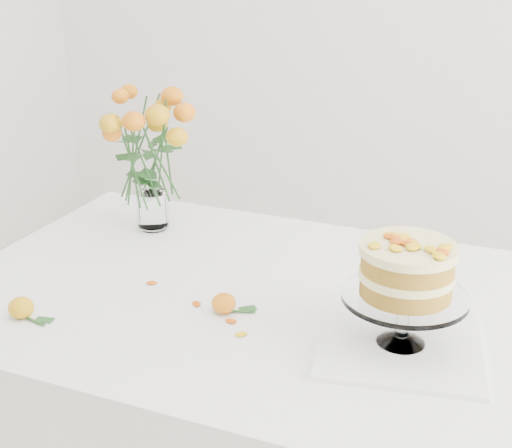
{
  "coord_description": "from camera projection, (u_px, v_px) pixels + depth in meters",
  "views": [
    {
      "loc": [
        0.52,
        -1.3,
        1.48
      ],
      "look_at": [
        -0.05,
        0.07,
        0.89
      ],
      "focal_mm": 50.0,
      "sensor_mm": 36.0,
      "label": 1
    }
  ],
  "objects": [
    {
      "name": "table",
      "position": [
        265.0,
        327.0,
        1.6
      ],
      "size": [
        1.43,
        0.93,
        0.76
      ],
      "color": "tan",
      "rests_on": "ground"
    },
    {
      "name": "napkin",
      "position": [
        400.0,
        344.0,
        1.37
      ],
      "size": [
        0.35,
        0.35,
        0.01
      ],
      "primitive_type": "cube",
      "rotation": [
        0.0,
        0.0,
        0.18
      ],
      "color": "white",
      "rests_on": "table"
    },
    {
      "name": "cake_stand",
      "position": [
        406.0,
        275.0,
        1.32
      ],
      "size": [
        0.24,
        0.24,
        0.21
      ],
      "rotation": [
        0.0,
        0.0,
        0.08
      ],
      "color": "white",
      "rests_on": "napkin"
    },
    {
      "name": "rose_vase",
      "position": [
        149.0,
        141.0,
        1.84
      ],
      "size": [
        0.32,
        0.32,
        0.42
      ],
      "rotation": [
        0.0,
        0.0,
        -0.22
      ],
      "color": "white",
      "rests_on": "table"
    },
    {
      "name": "loose_rose_near",
      "position": [
        21.0,
        308.0,
        1.47
      ],
      "size": [
        0.09,
        0.05,
        0.05
      ],
      "rotation": [
        0.0,
        0.0,
        -0.21
      ],
      "color": "gold",
      "rests_on": "table"
    },
    {
      "name": "loose_rose_far",
      "position": [
        224.0,
        303.0,
        1.49
      ],
      "size": [
        0.09,
        0.05,
        0.04
      ],
      "rotation": [
        0.0,
        0.0,
        0.31
      ],
      "color": "#D2650A",
      "rests_on": "table"
    },
    {
      "name": "stray_petal_a",
      "position": [
        196.0,
        304.0,
        1.53
      ],
      "size": [
        0.03,
        0.02,
        0.0
      ],
      "primitive_type": "ellipsoid",
      "color": "yellow",
      "rests_on": "table"
    },
    {
      "name": "stray_petal_b",
      "position": [
        231.0,
        321.0,
        1.46
      ],
      "size": [
        0.03,
        0.02,
        0.0
      ],
      "primitive_type": "ellipsoid",
      "color": "yellow",
      "rests_on": "table"
    },
    {
      "name": "stray_petal_c",
      "position": [
        241.0,
        334.0,
        1.41
      ],
      "size": [
        0.03,
        0.02,
        0.0
      ],
      "primitive_type": "ellipsoid",
      "color": "yellow",
      "rests_on": "table"
    },
    {
      "name": "stray_petal_d",
      "position": [
        152.0,
        283.0,
        1.62
      ],
      "size": [
        0.03,
        0.02,
        0.0
      ],
      "primitive_type": "ellipsoid",
      "color": "yellow",
      "rests_on": "table"
    }
  ]
}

